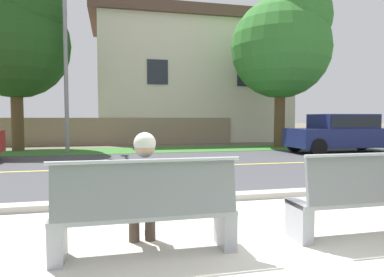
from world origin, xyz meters
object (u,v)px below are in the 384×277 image
bench_left (146,212)px  shade_tree_left (284,41)px  bench_right (368,199)px  shade_tree_far_left (18,36)px  streetlamp (66,41)px  seated_person_blue (144,187)px  car_navy_far (342,131)px

bench_left → shade_tree_left: (7.70, 11.72, 4.54)m
bench_right → shade_tree_far_left: bearing=117.7°
streetlamp → shade_tree_far_left: streetlamp is taller
seated_person_blue → shade_tree_far_left: 13.59m
shade_tree_far_left → shade_tree_left: bearing=-3.8°
seated_person_blue → streetlamp: 12.00m
bench_left → bench_right: 2.58m
streetlamp → car_navy_far: bearing=-14.3°
car_navy_far → shade_tree_far_left: size_ratio=0.59×
seated_person_blue → shade_tree_far_left: size_ratio=0.17×
bench_left → car_navy_far: car_navy_far is taller
bench_right → shade_tree_left: (5.12, 11.72, 4.54)m
shade_tree_far_left → bench_left: bearing=-72.4°
streetlamp → shade_tree_left: size_ratio=1.02×
car_navy_far → streetlamp: (-10.65, 2.71, 3.58)m
seated_person_blue → streetlamp: (-1.98, 11.22, 3.76)m
shade_tree_far_left → seated_person_blue: bearing=-72.1°
seated_person_blue → streetlamp: size_ratio=0.16×
bench_right → shade_tree_left: 13.58m
seated_person_blue → shade_tree_left: (7.70, 11.55, 4.32)m
seated_person_blue → car_navy_far: 12.14m
bench_left → shade_tree_far_left: 13.82m
bench_left → shade_tree_left: size_ratio=0.24×
bench_left → bench_right: size_ratio=1.00×
bench_left → shade_tree_far_left: bearing=107.6°
bench_right → streetlamp: bearing=111.8°
bench_left → shade_tree_left: 14.74m
streetlamp → shade_tree_far_left: (-1.99, 1.12, 0.33)m
bench_left → car_navy_far: size_ratio=0.43×
bench_right → shade_tree_far_left: (-6.55, 12.51, 4.31)m
bench_left → seated_person_blue: (-0.00, 0.17, 0.22)m
bench_right → streetlamp: streetlamp is taller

